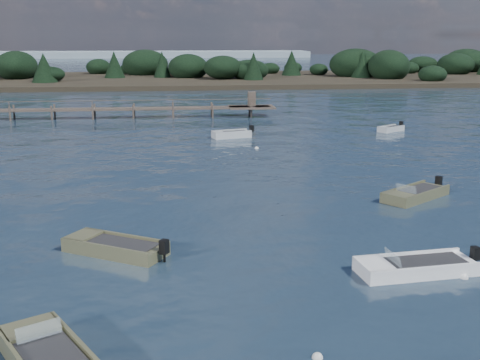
{
  "coord_description": "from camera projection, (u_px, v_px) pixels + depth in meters",
  "views": [
    {
      "loc": [
        -4.69,
        -18.07,
        8.81
      ],
      "look_at": [
        -1.1,
        14.0,
        1.0
      ],
      "focal_mm": 45.0,
      "sensor_mm": 36.0,
      "label": 1
    }
  ],
  "objects": [
    {
      "name": "ground",
      "position": [
        209.0,
        105.0,
        77.99
      ],
      "size": [
        400.0,
        400.0,
        0.0
      ],
      "primitive_type": "plane",
      "color": "#162433",
      "rests_on": "ground"
    },
    {
      "name": "dinghy_mid_grey",
      "position": [
        115.0,
        249.0,
        24.88
      ],
      "size": [
        4.53,
        3.64,
        1.18
      ],
      "color": "#676644",
      "rests_on": "ground"
    },
    {
      "name": "tender_far_white",
      "position": [
        232.0,
        136.0,
        52.83
      ],
      "size": [
        3.83,
        2.13,
        1.28
      ],
      "color": "#B1B5B9",
      "rests_on": "ground"
    },
    {
      "name": "dinghy_mid_white_a",
      "position": [
        416.0,
        269.0,
        22.83
      ],
      "size": [
        4.92,
        2.14,
        1.13
      ],
      "color": "white",
      "rests_on": "ground"
    },
    {
      "name": "dinghy_mid_white_b",
      "position": [
        415.0,
        196.0,
        33.21
      ],
      "size": [
        4.52,
        3.91,
        1.18
      ],
      "color": "#676644",
      "rests_on": "ground"
    },
    {
      "name": "tender_far_grey_b",
      "position": [
        391.0,
        130.0,
        56.27
      ],
      "size": [
        2.96,
        2.41,
        1.05
      ],
      "color": "#B1B5B9",
      "rests_on": "ground"
    },
    {
      "name": "buoy_a",
      "position": [
        317.0,
        358.0,
        16.83
      ],
      "size": [
        0.32,
        0.32,
        0.32
      ],
      "primitive_type": "sphere",
      "color": "silver",
      "rests_on": "ground"
    },
    {
      "name": "buoy_b",
      "position": [
        464.0,
        278.0,
        22.35
      ],
      "size": [
        0.32,
        0.32,
        0.32
      ],
      "primitive_type": "sphere",
      "color": "silver",
      "rests_on": "ground"
    },
    {
      "name": "buoy_c",
      "position": [
        79.0,
        249.0,
        25.41
      ],
      "size": [
        0.32,
        0.32,
        0.32
      ],
      "primitive_type": "sphere",
      "color": "silver",
      "rests_on": "ground"
    },
    {
      "name": "buoy_e",
      "position": [
        257.0,
        148.0,
        47.85
      ],
      "size": [
        0.32,
        0.32,
        0.32
      ],
      "primitive_type": "sphere",
      "color": "silver",
      "rests_on": "ground"
    },
    {
      "name": "jetty",
      "position": [
        12.0,
        110.0,
        63.81
      ],
      "size": [
        64.5,
        3.2,
        3.4
      ],
      "color": "brown",
      "rests_on": "ground"
    },
    {
      "name": "far_headland",
      "position": [
        323.0,
        70.0,
        118.87
      ],
      "size": [
        190.0,
        40.0,
        5.8
      ],
      "color": "black",
      "rests_on": "ground"
    }
  ]
}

